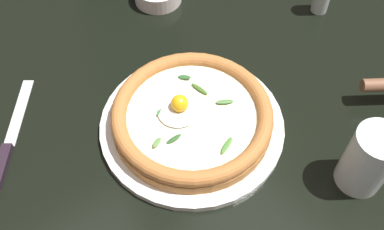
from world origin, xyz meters
TOP-DOWN VIEW (x-y plane):
  - ground_plane at (0.00, 0.00)m, footprint 2.40×2.40m
  - pizza_plate at (-0.04, 0.01)m, footprint 0.29×0.29m
  - pizza at (-0.04, 0.00)m, footprint 0.25×0.25m
  - table_knife at (0.22, -0.12)m, footprint 0.14×0.19m
  - drinking_glass at (-0.19, 0.22)m, footprint 0.07×0.07m

SIDE VIEW (x-z plane):
  - ground_plane at x=0.00m, z-range -0.03..0.00m
  - table_knife at x=0.22m, z-range 0.00..0.01m
  - pizza_plate at x=-0.04m, z-range 0.00..0.01m
  - pizza at x=-0.04m, z-range 0.00..0.06m
  - drinking_glass at x=-0.19m, z-range -0.01..0.10m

